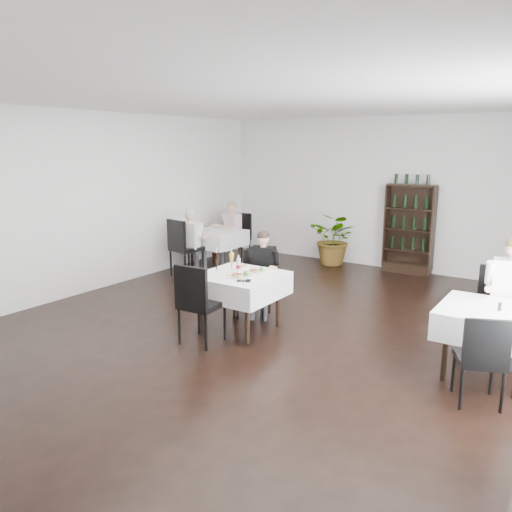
% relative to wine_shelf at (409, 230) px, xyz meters
% --- Properties ---
extents(room_shell, '(9.00, 9.00, 9.00)m').
position_rel_wine_shelf_xyz_m(room_shell, '(-0.60, -4.31, 0.65)').
color(room_shell, black).
rests_on(room_shell, ground).
extents(wine_shelf, '(0.90, 0.28, 1.75)m').
position_rel_wine_shelf_xyz_m(wine_shelf, '(0.00, 0.00, 0.00)').
color(wine_shelf, black).
rests_on(wine_shelf, ground).
extents(main_table, '(1.03, 1.03, 0.77)m').
position_rel_wine_shelf_xyz_m(main_table, '(-0.90, -4.31, -0.23)').
color(main_table, black).
rests_on(main_table, ground).
extents(left_table, '(0.98, 0.98, 0.77)m').
position_rel_wine_shelf_xyz_m(left_table, '(-3.30, -1.81, -0.23)').
color(left_table, black).
rests_on(left_table, ground).
extents(right_table, '(0.98, 0.98, 0.77)m').
position_rel_wine_shelf_xyz_m(right_table, '(2.10, -4.01, -0.23)').
color(right_table, black).
rests_on(right_table, ground).
extents(potted_tree, '(1.03, 0.91, 1.08)m').
position_rel_wine_shelf_xyz_m(potted_tree, '(-1.47, -0.15, -0.30)').
color(potted_tree, '#2C571E').
rests_on(potted_tree, ground).
extents(main_chair_far, '(0.54, 0.54, 0.94)m').
position_rel_wine_shelf_xyz_m(main_chair_far, '(-1.07, -3.70, -0.31)').
color(main_chair_far, black).
rests_on(main_chair_far, ground).
extents(main_chair_near, '(0.50, 0.50, 1.03)m').
position_rel_wine_shelf_xyz_m(main_chair_near, '(-1.03, -5.04, -0.26)').
color(main_chair_near, black).
rests_on(main_chair_near, ground).
extents(left_chair_far, '(0.54, 0.55, 1.03)m').
position_rel_wine_shelf_xyz_m(left_chair_far, '(-3.31, -1.02, -0.26)').
color(left_chair_far, black).
rests_on(left_chair_far, ground).
extents(left_chair_near, '(0.58, 0.58, 1.10)m').
position_rel_wine_shelf_xyz_m(left_chair_near, '(-3.41, -2.67, -0.22)').
color(left_chair_near, black).
rests_on(left_chair_near, ground).
extents(right_chair_far, '(0.51, 0.52, 1.05)m').
position_rel_wine_shelf_xyz_m(right_chair_far, '(2.06, -3.34, -0.25)').
color(right_chair_far, black).
rests_on(right_chair_far, ground).
extents(right_chair_near, '(0.55, 0.55, 0.91)m').
position_rel_wine_shelf_xyz_m(right_chair_near, '(2.17, -4.71, -0.33)').
color(right_chair_near, black).
rests_on(right_chair_near, ground).
extents(diner_main, '(0.53, 0.57, 1.25)m').
position_rel_wine_shelf_xyz_m(diner_main, '(-0.99, -3.65, -0.12)').
color(diner_main, '#414249').
rests_on(diner_main, ground).
extents(diner_left_far, '(0.57, 0.61, 1.32)m').
position_rel_wine_shelf_xyz_m(diner_left_far, '(-3.32, -1.32, -0.08)').
color(diner_left_far, '#414249').
rests_on(diner_left_far, ground).
extents(diner_left_near, '(0.51, 0.52, 1.28)m').
position_rel_wine_shelf_xyz_m(diner_left_near, '(-3.33, -2.48, -0.10)').
color(diner_left_near, '#414249').
rests_on(diner_left_near, ground).
extents(diner_right_far, '(0.59, 0.61, 1.46)m').
position_rel_wine_shelf_xyz_m(diner_right_far, '(2.21, -3.44, -0.00)').
color(diner_right_far, '#414249').
rests_on(diner_right_far, ground).
extents(plate_far, '(0.26, 0.26, 0.07)m').
position_rel_wine_shelf_xyz_m(plate_far, '(-0.77, -4.11, -0.06)').
color(plate_far, white).
rests_on(plate_far, main_table).
extents(plate_near, '(0.32, 0.32, 0.09)m').
position_rel_wine_shelf_xyz_m(plate_near, '(-0.81, -4.45, -0.06)').
color(plate_near, white).
rests_on(plate_near, main_table).
extents(pilsner_dark, '(0.08, 0.08, 0.34)m').
position_rel_wine_shelf_xyz_m(pilsner_dark, '(-1.22, -4.40, 0.06)').
color(pilsner_dark, black).
rests_on(pilsner_dark, main_table).
extents(pilsner_lager, '(0.07, 0.07, 0.31)m').
position_rel_wine_shelf_xyz_m(pilsner_lager, '(-1.10, -4.24, 0.05)').
color(pilsner_lager, gold).
rests_on(pilsner_lager, main_table).
extents(coke_bottle, '(0.06, 0.06, 0.24)m').
position_rel_wine_shelf_xyz_m(coke_bottle, '(-0.96, -4.26, 0.02)').
color(coke_bottle, silver).
rests_on(coke_bottle, main_table).
extents(napkin_cutlery, '(0.21, 0.19, 0.02)m').
position_rel_wine_shelf_xyz_m(napkin_cutlery, '(-0.66, -4.56, -0.07)').
color(napkin_cutlery, black).
rests_on(napkin_cutlery, main_table).
extents(pepper_mill, '(0.04, 0.04, 0.09)m').
position_rel_wine_shelf_xyz_m(pepper_mill, '(2.19, -4.05, -0.03)').
color(pepper_mill, black).
rests_on(pepper_mill, right_table).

